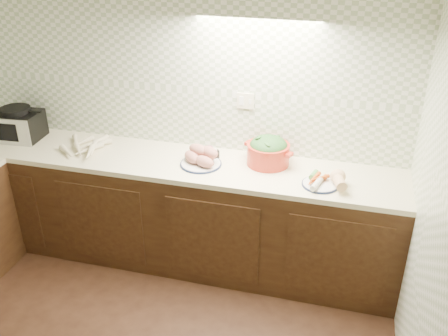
% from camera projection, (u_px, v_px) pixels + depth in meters
% --- Properties ---
extents(room, '(3.60, 3.60, 2.60)m').
position_uv_depth(room, '(35.00, 158.00, 2.19)').
color(room, black).
rests_on(room, ground).
extents(counter, '(3.60, 3.60, 0.90)m').
position_uv_depth(counter, '(36.00, 256.00, 3.47)').
color(counter, black).
rests_on(counter, ground).
extents(toaster_oven, '(0.39, 0.31, 0.27)m').
position_uv_depth(toaster_oven, '(17.00, 124.00, 4.10)').
color(toaster_oven, black).
rests_on(toaster_oven, counter).
extents(parsnip_pile, '(0.43, 0.39, 0.08)m').
position_uv_depth(parsnip_pile, '(80.00, 145.00, 3.95)').
color(parsnip_pile, beige).
rests_on(parsnip_pile, counter).
extents(sweet_potato_plate, '(0.32, 0.31, 0.14)m').
position_uv_depth(sweet_potato_plate, '(201.00, 158.00, 3.71)').
color(sweet_potato_plate, '#111A3A').
rests_on(sweet_potato_plate, counter).
extents(onion_bowl, '(0.13, 0.13, 0.10)m').
position_uv_depth(onion_bowl, '(211.00, 153.00, 3.82)').
color(onion_bowl, black).
rests_on(onion_bowl, counter).
extents(dutch_oven, '(0.41, 0.41, 0.22)m').
position_uv_depth(dutch_oven, '(268.00, 151.00, 3.69)').
color(dutch_oven, '#B22A1A').
rests_on(dutch_oven, counter).
extents(veg_plate, '(0.31, 0.29, 0.12)m').
position_uv_depth(veg_plate, '(328.00, 180.00, 3.44)').
color(veg_plate, '#111A3A').
rests_on(veg_plate, counter).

